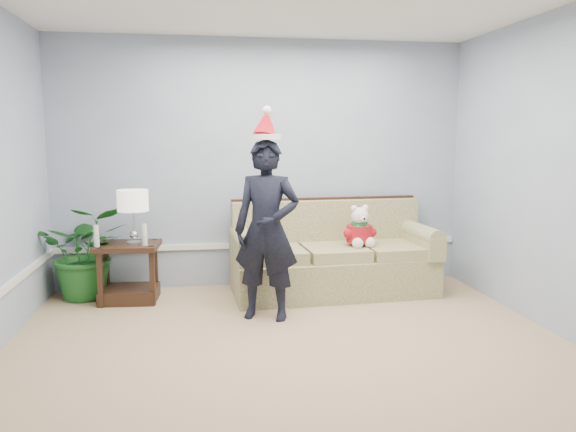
# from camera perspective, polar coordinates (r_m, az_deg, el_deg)

# --- Properties ---
(room_shell) EXTENTS (4.54, 5.04, 2.74)m
(room_shell) POSITION_cam_1_polar(r_m,az_deg,el_deg) (3.73, 1.70, 3.47)
(room_shell) COLOR tan
(room_shell) RESTS_ON ground
(wainscot_trim) EXTENTS (4.49, 4.99, 0.06)m
(wainscot_trim) POSITION_cam_1_polar(r_m,az_deg,el_deg) (5.00, -14.40, -6.07)
(wainscot_trim) COLOR white
(wainscot_trim) RESTS_ON room_shell
(sofa) EXTENTS (2.13, 0.99, 0.98)m
(sofa) POSITION_cam_1_polar(r_m,az_deg,el_deg) (6.02, 4.44, -4.45)
(sofa) COLOR olive
(sofa) RESTS_ON room_shell
(side_table) EXTENTS (0.65, 0.56, 0.59)m
(side_table) POSITION_cam_1_polar(r_m,az_deg,el_deg) (5.92, -15.84, -6.13)
(side_table) COLOR #351E13
(side_table) RESTS_ON room_shell
(table_lamp) EXTENTS (0.30, 0.30, 0.54)m
(table_lamp) POSITION_cam_1_polar(r_m,az_deg,el_deg) (5.72, -15.49, 1.29)
(table_lamp) COLOR silver
(table_lamp) RESTS_ON side_table
(candle_pair) EXTENTS (0.51, 0.05, 0.21)m
(candle_pair) POSITION_cam_1_polar(r_m,az_deg,el_deg) (5.70, -16.64, -1.97)
(candle_pair) COLOR silver
(candle_pair) RESTS_ON side_table
(houseplant) EXTENTS (0.92, 0.81, 0.96)m
(houseplant) POSITION_cam_1_polar(r_m,az_deg,el_deg) (6.11, -19.79, -3.43)
(houseplant) COLOR #1C5F20
(houseplant) RESTS_ON room_shell
(man) EXTENTS (0.69, 0.57, 1.63)m
(man) POSITION_cam_1_polar(r_m,az_deg,el_deg) (5.05, -2.17, -1.44)
(man) COLOR black
(man) RESTS_ON room_shell
(santa_hat) EXTENTS (0.34, 0.36, 0.30)m
(santa_hat) POSITION_cam_1_polar(r_m,az_deg,el_deg) (5.00, -2.25, 9.21)
(santa_hat) COLOR white
(santa_hat) RESTS_ON man
(teddy_bear) EXTENTS (0.30, 0.33, 0.44)m
(teddy_bear) POSITION_cam_1_polar(r_m,az_deg,el_deg) (5.90, 7.28, -1.53)
(teddy_bear) COLOR white
(teddy_bear) RESTS_ON sofa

